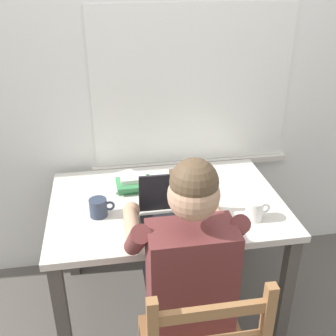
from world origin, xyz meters
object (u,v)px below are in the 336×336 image
object	(u,v)px
coffee_mug_white	(193,182)
computer_mouse	(226,217)
desk	(167,216)
laptop	(176,213)
seated_person	(185,268)
book_stack_main	(134,183)
coffee_mug_dark	(99,208)
coffee_mug_spare	(255,210)

from	to	relation	value
coffee_mug_white	computer_mouse	bearing A→B (deg)	-73.27
desk	laptop	world-z (taller)	laptop
seated_person	computer_mouse	xyz separation A→B (m)	(0.26, 0.27, 0.05)
coffee_mug_white	book_stack_main	bearing A→B (deg)	167.97
computer_mouse	coffee_mug_dark	size ratio (longest dim) A/B	0.80
laptop	coffee_mug_white	xyz separation A→B (m)	(0.15, 0.29, -0.01)
desk	laptop	distance (m)	0.25
coffee_mug_white	seated_person	bearing A→B (deg)	-105.61
desk	coffee_mug_spare	distance (m)	0.48
book_stack_main	coffee_mug_white	bearing A→B (deg)	-12.03
desk	coffee_mug_white	distance (m)	0.23
coffee_mug_dark	book_stack_main	size ratio (longest dim) A/B	0.64
computer_mouse	coffee_mug_white	distance (m)	0.33
desk	laptop	xyz separation A→B (m)	(0.01, -0.20, 0.15)
book_stack_main	laptop	bearing A→B (deg)	-65.35
seated_person	book_stack_main	size ratio (longest dim) A/B	6.30
desk	coffee_mug_spare	size ratio (longest dim) A/B	9.86
laptop	book_stack_main	size ratio (longest dim) A/B	1.67
laptop	computer_mouse	size ratio (longest dim) A/B	3.30
coffee_mug_white	laptop	bearing A→B (deg)	-116.93
seated_person	book_stack_main	world-z (taller)	seated_person
desk	book_stack_main	distance (m)	0.26
coffee_mug_white	coffee_mug_dark	distance (m)	0.54
desk	book_stack_main	size ratio (longest dim) A/B	6.13
desk	computer_mouse	xyz separation A→B (m)	(0.25, -0.22, 0.11)
desk	book_stack_main	bearing A→B (deg)	134.12
seated_person	coffee_mug_white	distance (m)	0.61
laptop	computer_mouse	world-z (taller)	laptop
desk	computer_mouse	size ratio (longest dim) A/B	12.10
laptop	coffee_mug_spare	xyz separation A→B (m)	(0.38, -0.03, -0.00)
coffee_mug_spare	coffee_mug_white	bearing A→B (deg)	125.59
coffee_mug_white	coffee_mug_dark	size ratio (longest dim) A/B	0.91
computer_mouse	coffee_mug_spare	distance (m)	0.14
coffee_mug_dark	coffee_mug_white	bearing A→B (deg)	18.71
coffee_mug_white	book_stack_main	world-z (taller)	coffee_mug_white
laptop	computer_mouse	xyz separation A→B (m)	(0.24, -0.02, -0.04)
computer_mouse	coffee_mug_spare	size ratio (longest dim) A/B	0.81
computer_mouse	book_stack_main	distance (m)	0.56
coffee_mug_spare	desk	bearing A→B (deg)	149.30
computer_mouse	book_stack_main	bearing A→B (deg)	136.98
desk	seated_person	size ratio (longest dim) A/B	0.97
coffee_mug_dark	book_stack_main	world-z (taller)	coffee_mug_dark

